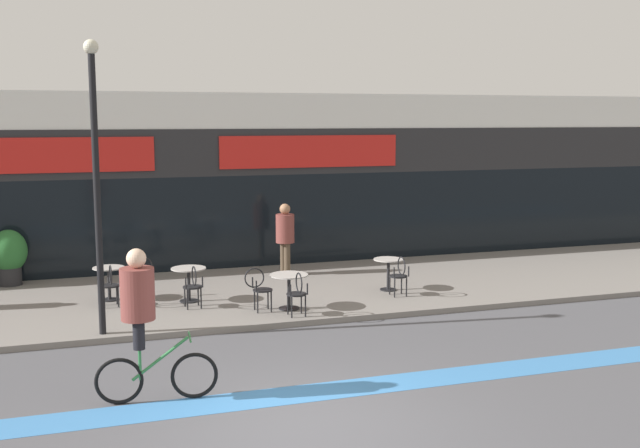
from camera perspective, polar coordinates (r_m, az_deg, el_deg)
ground_plane at (r=10.14m, az=-1.40°, el=-15.14°), size 120.00×120.00×0.00m
sidewalk_slab at (r=16.86m, az=-8.53°, el=-5.51°), size 40.00×5.50×0.12m
storefront_facade at (r=21.12m, az=-10.80°, el=3.37°), size 40.00×4.06×4.64m
bike_lane_stripe at (r=11.12m, az=-3.08°, el=-12.97°), size 36.00×0.70×0.01m
bistro_table_0 at (r=16.64m, az=-15.79°, el=-3.89°), size 0.67×0.67×0.72m
bistro_table_1 at (r=16.15m, az=-9.98°, el=-4.02°), size 0.74×0.74×0.73m
bistro_table_2 at (r=15.31m, az=-2.38°, el=-4.58°), size 0.79×0.79×0.72m
bistro_table_3 at (r=17.01m, az=5.23°, el=-3.35°), size 0.68×0.68×0.72m
cafe_chair_0_near at (r=16.03m, az=-15.68°, el=-4.32°), size 0.42×0.58×0.90m
cafe_chair_0_side at (r=16.68m, az=-13.64°, el=-3.77°), size 0.58×0.41×0.90m
cafe_chair_1_near at (r=15.54m, az=-9.63°, el=-4.51°), size 0.42×0.58×0.90m
cafe_chair_2_near at (r=14.72m, az=-1.72°, el=-5.11°), size 0.40×0.57×0.90m
cafe_chair_2_side at (r=15.16m, az=-4.67°, el=-4.75°), size 0.58×0.40×0.90m
cafe_chair_3_near at (r=16.45m, az=6.09°, el=-3.75°), size 0.41×0.58×0.90m
planter_pot at (r=18.85m, az=-22.62°, el=-2.17°), size 0.83×0.83×1.31m
lamp_post at (r=13.75m, az=-16.70°, el=4.13°), size 0.26×0.26×5.22m
cyclist_0 at (r=10.79m, az=-13.44°, el=-6.50°), size 1.72×0.56×2.22m
pedestrian_far_end at (r=18.53m, az=-2.68°, el=-0.67°), size 0.57×0.57×1.78m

